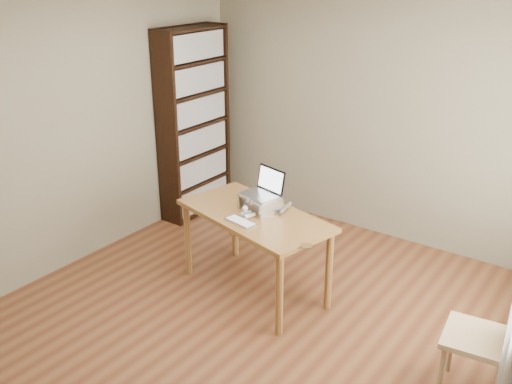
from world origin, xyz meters
name	(u,v)px	position (x,y,z in m)	size (l,w,h in m)	color
room	(246,178)	(0.03, 0.01, 1.30)	(4.04, 4.54, 2.64)	#572A17
bookshelf	(194,124)	(-1.83, 1.55, 1.05)	(0.30, 0.90, 2.10)	black
desk	(254,224)	(-0.27, 0.53, 0.65)	(1.48, 0.98, 0.75)	brown
laptop_stand	(260,201)	(-0.27, 0.61, 0.83)	(0.32, 0.25, 0.13)	#BBBEC0
laptop	(264,188)	(-0.27, 0.67, 0.94)	(0.35, 0.33, 0.22)	#BBBEC0
keyboard	(241,222)	(-0.25, 0.31, 0.76)	(0.29, 0.16, 0.02)	#BBBEC0
coaster	(306,246)	(0.40, 0.28, 0.75)	(0.09, 0.09, 0.01)	brown
cat	(266,202)	(-0.23, 0.64, 0.82)	(0.26, 0.49, 0.16)	#423C34
chair	(491,334)	(1.76, 0.32, 0.52)	(0.47, 0.47, 0.96)	tan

